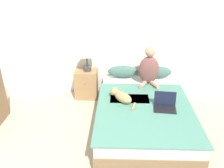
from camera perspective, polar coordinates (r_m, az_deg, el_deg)
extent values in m
cube|color=white|center=(4.42, 5.36, 13.16)|extent=(5.78, 0.05, 2.55)
cube|color=brown|center=(3.86, 7.37, -8.00)|extent=(1.38, 2.10, 0.21)
cube|color=silver|center=(3.76, 7.53, -5.61)|extent=(1.36, 2.07, 0.16)
cube|color=#4C8470|center=(3.53, 7.91, -6.13)|extent=(1.42, 1.68, 0.02)
cube|color=#B2BC70|center=(3.75, 1.65, -3.69)|extent=(0.27, 0.25, 0.01)
cube|color=#B2BC70|center=(3.78, 6.45, -3.58)|extent=(0.32, 0.29, 0.01)
ellipsoid|color=#42665B|center=(4.46, 2.69, 3.00)|extent=(0.57, 0.20, 0.22)
ellipsoid|color=#42665B|center=(4.51, 10.60, 2.86)|extent=(0.57, 0.20, 0.22)
ellipsoid|color=brown|center=(4.21, 8.84, 3.37)|extent=(0.35, 0.19, 0.51)
sphere|color=tan|center=(4.09, 9.16, 7.70)|extent=(0.18, 0.18, 0.18)
cylinder|color=tan|center=(4.18, 7.50, -0.02)|extent=(0.17, 0.25, 0.07)
cylinder|color=tan|center=(4.20, 10.13, -0.05)|extent=(0.17, 0.25, 0.07)
ellipsoid|color=tan|center=(3.63, 2.67, -3.23)|extent=(0.34, 0.35, 0.16)
sphere|color=tan|center=(3.74, 0.64, -1.80)|extent=(0.13, 0.13, 0.13)
cone|color=tan|center=(3.69, 0.24, -1.31)|extent=(0.06, 0.06, 0.06)
cone|color=tan|center=(3.74, 1.05, -0.97)|extent=(0.06, 0.06, 0.06)
cylinder|color=tan|center=(3.54, 5.18, -5.39)|extent=(0.08, 0.18, 0.03)
cube|color=black|center=(3.56, 12.60, -5.92)|extent=(0.34, 0.24, 0.02)
cube|color=black|center=(3.61, 12.64, -3.36)|extent=(0.32, 0.09, 0.21)
cube|color=#937047|center=(4.55, -6.16, 0.08)|extent=(0.41, 0.35, 0.54)
sphere|color=tan|center=(4.33, -6.55, 0.42)|extent=(0.03, 0.03, 0.03)
cylinder|color=#38383D|center=(4.42, -5.96, 3.71)|extent=(0.15, 0.15, 0.08)
cylinder|color=#38383D|center=(4.36, -6.05, 5.52)|extent=(0.02, 0.02, 0.22)
cone|color=white|center=(4.30, -6.18, 8.07)|extent=(0.31, 0.31, 0.19)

